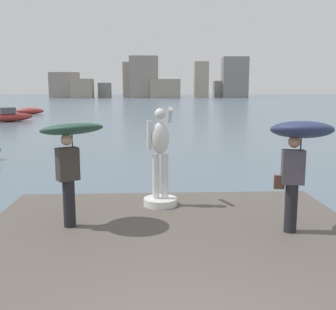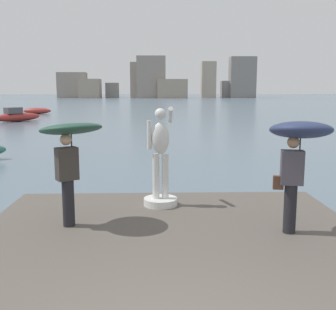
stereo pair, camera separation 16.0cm
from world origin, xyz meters
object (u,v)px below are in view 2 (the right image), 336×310
(boat_near, at_px, (17,116))
(onlooker_right, at_px, (298,143))
(statue_white_figure, at_px, (160,168))
(onlooker_left, at_px, (70,143))
(boat_mid, at_px, (37,111))

(boat_near, bearing_deg, onlooker_right, -63.53)
(statue_white_figure, distance_m, boat_near, 31.48)
(boat_near, bearing_deg, onlooker_left, -69.56)
(statue_white_figure, relative_size, boat_mid, 0.66)
(statue_white_figure, height_order, onlooker_left, statue_white_figure)
(statue_white_figure, xyz_separation_m, boat_near, (-12.84, 28.74, -0.75))
(statue_white_figure, distance_m, onlooker_right, 3.06)
(onlooker_left, distance_m, boat_mid, 43.49)
(onlooker_right, distance_m, boat_mid, 45.33)
(onlooker_right, height_order, boat_mid, onlooker_right)
(boat_near, xyz_separation_m, boat_mid, (-1.48, 11.59, -0.12))
(onlooker_right, bearing_deg, onlooker_left, 172.39)
(statue_white_figure, xyz_separation_m, onlooker_left, (-1.67, -1.25, 0.72))
(boat_mid, bearing_deg, statue_white_figure, -70.45)
(statue_white_figure, height_order, boat_near, statue_white_figure)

